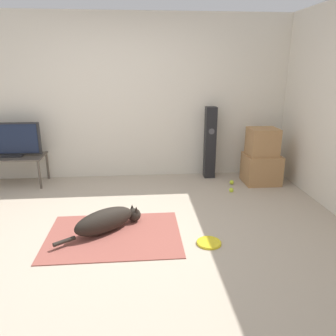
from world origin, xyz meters
TOP-DOWN VIEW (x-y plane):
  - ground_plane at (0.00, 0.00)m, footprint 12.00×12.00m
  - wall_back at (0.00, 2.10)m, footprint 8.00×0.06m
  - area_rug at (-0.12, 0.01)m, footprint 1.44×1.03m
  - dog at (-0.20, 0.10)m, footprint 0.88×0.67m
  - frisbee at (0.87, -0.25)m, footprint 0.26×0.26m
  - cardboard_box_lower at (2.07, 1.53)m, footprint 0.53×0.48m
  - cardboard_box_upper at (2.05, 1.53)m, footprint 0.43×0.39m
  - floor_speaker at (1.31, 1.89)m, footprint 0.17×0.17m
  - tv_stand at (-1.76, 1.79)m, footprint 0.93×0.51m
  - tv at (-1.76, 1.79)m, footprint 0.88×0.20m
  - tennis_ball_by_boxes at (1.59, 1.49)m, footprint 0.07×0.07m
  - tennis_ball_near_speaker at (1.50, 1.16)m, footprint 0.07×0.07m

SIDE VIEW (x-z plane):
  - ground_plane at x=0.00m, z-range 0.00..0.00m
  - area_rug at x=-0.12m, z-range 0.00..0.01m
  - frisbee at x=0.87m, z-range 0.00..0.03m
  - tennis_ball_by_boxes at x=1.59m, z-range 0.00..0.07m
  - tennis_ball_near_speaker at x=1.50m, z-range 0.00..0.07m
  - dog at x=-0.20m, z-range 0.01..0.27m
  - cardboard_box_lower at x=2.07m, z-range 0.00..0.45m
  - tv_stand at x=-1.76m, z-range 0.17..0.63m
  - floor_speaker at x=1.31m, z-range 0.00..1.16m
  - cardboard_box_upper at x=2.05m, z-range 0.45..0.87m
  - tv at x=-1.76m, z-range 0.45..0.96m
  - wall_back at x=0.00m, z-range 0.00..2.55m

